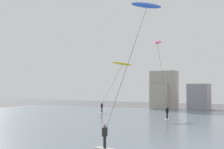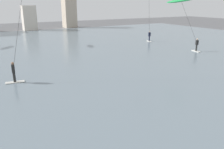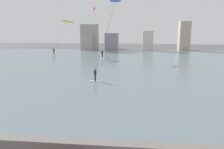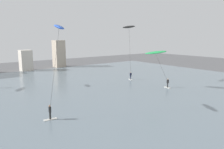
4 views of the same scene
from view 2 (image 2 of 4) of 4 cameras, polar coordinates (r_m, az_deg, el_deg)
name	(u,v)px [view 2 (image 2 of 4)]	position (r m, az deg, el deg)	size (l,w,h in m)	color
water_bay	(41,53)	(29.65, -17.25, 5.08)	(84.00, 52.00, 0.10)	slate
kitesurfer_green	(183,4)	(29.67, 17.27, 16.57)	(3.97, 3.89, 6.75)	silver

